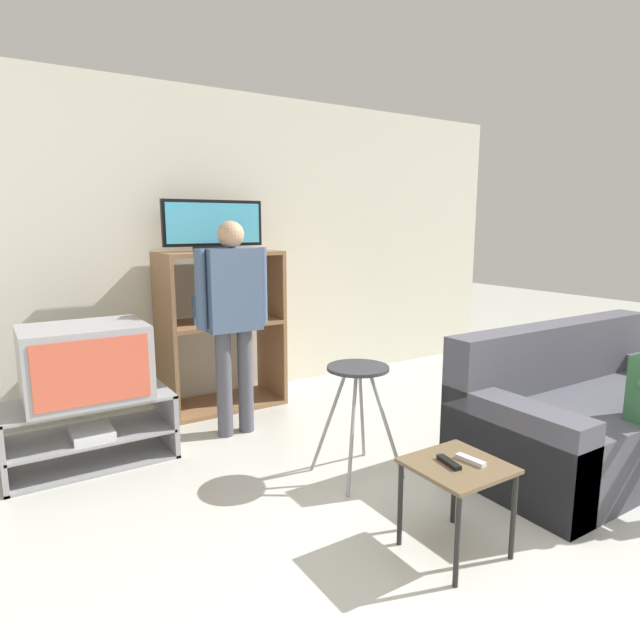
# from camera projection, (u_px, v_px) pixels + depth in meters

# --- Properties ---
(ground_plane) EXTENTS (18.00, 18.00, 0.00)m
(ground_plane) POSITION_uv_depth(u_px,v_px,m) (577.00, 638.00, 1.97)
(ground_plane) COLOR beige
(wall_back) EXTENTS (6.40, 0.06, 2.60)m
(wall_back) POSITION_uv_depth(u_px,v_px,m) (215.00, 248.00, 4.59)
(wall_back) COLOR silver
(wall_back) RESTS_ON ground_plane
(tv_stand) EXTENTS (1.00, 0.47, 0.42)m
(tv_stand) POSITION_uv_depth(u_px,v_px,m) (90.00, 432.00, 3.37)
(tv_stand) COLOR #939399
(tv_stand) RESTS_ON ground_plane
(television_main) EXTENTS (0.72, 0.53, 0.47)m
(television_main) POSITION_uv_depth(u_px,v_px,m) (85.00, 363.00, 3.31)
(television_main) COLOR #9E9EA3
(television_main) RESTS_ON tv_stand
(media_shelf) EXTENTS (0.95, 0.52, 1.29)m
(media_shelf) POSITION_uv_depth(u_px,v_px,m) (221.00, 329.00, 4.38)
(media_shelf) COLOR #8E6642
(media_shelf) RESTS_ON ground_plane
(television_flat) EXTENTS (0.82, 0.20, 0.40)m
(television_flat) POSITION_uv_depth(u_px,v_px,m) (214.00, 227.00, 4.22)
(television_flat) COLOR black
(television_flat) RESTS_ON media_shelf
(folding_stool) EXTENTS (0.43, 0.41, 0.68)m
(folding_stool) POSITION_uv_depth(u_px,v_px,m) (358.00, 386.00, 3.16)
(folding_stool) COLOR #99999E
(folding_stool) RESTS_ON ground_plane
(snack_table) EXTENTS (0.41, 0.41, 0.44)m
(snack_table) POSITION_uv_depth(u_px,v_px,m) (457.00, 477.00, 2.43)
(snack_table) COLOR brown
(snack_table) RESTS_ON ground_plane
(remote_control_black) EXTENTS (0.06, 0.15, 0.02)m
(remote_control_black) POSITION_uv_depth(u_px,v_px,m) (449.00, 462.00, 2.41)
(remote_control_black) COLOR black
(remote_control_black) RESTS_ON snack_table
(remote_control_white) EXTENTS (0.05, 0.15, 0.02)m
(remote_control_white) POSITION_uv_depth(u_px,v_px,m) (471.00, 460.00, 2.43)
(remote_control_white) COLOR silver
(remote_control_white) RESTS_ON snack_table
(couch) EXTENTS (1.89, 0.88, 0.85)m
(couch) POSITION_uv_depth(u_px,v_px,m) (591.00, 417.00, 3.41)
(couch) COLOR #4C4C56
(couch) RESTS_ON ground_plane
(person_standing_adult) EXTENTS (0.53, 0.20, 1.52)m
(person_standing_adult) POSITION_uv_depth(u_px,v_px,m) (233.00, 308.00, 3.74)
(person_standing_adult) COLOR #4C4C56
(person_standing_adult) RESTS_ON ground_plane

